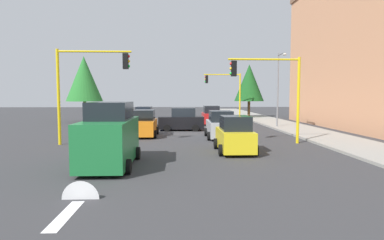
{
  "coord_description": "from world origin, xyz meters",
  "views": [
    {
      "loc": [
        26.62,
        -0.09,
        3.07
      ],
      "look_at": [
        1.8,
        0.91,
        1.2
      ],
      "focal_mm": 30.78,
      "sensor_mm": 36.0,
      "label": 1
    }
  ],
  "objects_px": {
    "tree_opposite_side": "(84,79)",
    "car_red": "(211,116)",
    "street_lamp_curbside": "(279,81)",
    "car_orange": "(144,124)",
    "car_silver": "(220,126)",
    "car_yellow": "(235,136)",
    "tree_roadside_far": "(249,83)",
    "traffic_signal_near_right": "(87,78)",
    "car_blue": "(144,118)",
    "delivery_van_green": "(110,137)",
    "traffic_signal_near_left": "(270,82)",
    "car_black": "(182,120)",
    "traffic_signal_far_left": "(226,87)"
  },
  "relations": [
    {
      "from": "car_yellow",
      "to": "car_black",
      "type": "relative_size",
      "value": 0.94
    },
    {
      "from": "traffic_signal_near_right",
      "to": "traffic_signal_near_left",
      "type": "xyz_separation_m",
      "value": [
        -0.0,
        11.39,
        -0.28
      ]
    },
    {
      "from": "traffic_signal_far_left",
      "to": "car_yellow",
      "type": "bearing_deg",
      "value": -6.89
    },
    {
      "from": "car_black",
      "to": "car_orange",
      "type": "relative_size",
      "value": 0.98
    },
    {
      "from": "car_yellow",
      "to": "car_black",
      "type": "xyz_separation_m",
      "value": [
        -11.16,
        -2.75,
        0.0
      ]
    },
    {
      "from": "traffic_signal_near_left",
      "to": "car_red",
      "type": "height_order",
      "value": "traffic_signal_near_left"
    },
    {
      "from": "traffic_signal_far_left",
      "to": "street_lamp_curbside",
      "type": "xyz_separation_m",
      "value": [
        10.39,
        3.49,
        0.27
      ]
    },
    {
      "from": "traffic_signal_near_left",
      "to": "car_black",
      "type": "xyz_separation_m",
      "value": [
        -8.0,
        -5.51,
        -2.98
      ]
    },
    {
      "from": "tree_roadside_far",
      "to": "car_red",
      "type": "relative_size",
      "value": 2.0
    },
    {
      "from": "street_lamp_curbside",
      "to": "car_blue",
      "type": "height_order",
      "value": "street_lamp_curbside"
    },
    {
      "from": "car_yellow",
      "to": "traffic_signal_far_left",
      "type": "bearing_deg",
      "value": 173.11
    },
    {
      "from": "traffic_signal_far_left",
      "to": "car_orange",
      "type": "height_order",
      "value": "traffic_signal_far_left"
    },
    {
      "from": "car_yellow",
      "to": "car_blue",
      "type": "bearing_deg",
      "value": -156.27
    },
    {
      "from": "street_lamp_curbside",
      "to": "delivery_van_green",
      "type": "distance_m",
      "value": 20.4
    },
    {
      "from": "tree_roadside_far",
      "to": "tree_opposite_side",
      "type": "bearing_deg",
      "value": -73.69
    },
    {
      "from": "tree_opposite_side",
      "to": "car_yellow",
      "type": "relative_size",
      "value": 2.06
    },
    {
      "from": "tree_roadside_far",
      "to": "car_red",
      "type": "xyz_separation_m",
      "value": [
        10.18,
        -6.19,
        -3.87
      ]
    },
    {
      "from": "traffic_signal_near_right",
      "to": "car_orange",
      "type": "xyz_separation_m",
      "value": [
        -4.06,
        3.05,
        -3.26
      ]
    },
    {
      "from": "traffic_signal_near_right",
      "to": "traffic_signal_near_left",
      "type": "bearing_deg",
      "value": 90.0
    },
    {
      "from": "street_lamp_curbside",
      "to": "car_orange",
      "type": "height_order",
      "value": "street_lamp_curbside"
    },
    {
      "from": "car_blue",
      "to": "car_silver",
      "type": "bearing_deg",
      "value": 36.3
    },
    {
      "from": "street_lamp_curbside",
      "to": "car_orange",
      "type": "distance_m",
      "value": 13.56
    },
    {
      "from": "traffic_signal_near_right",
      "to": "delivery_van_green",
      "type": "relative_size",
      "value": 1.23
    },
    {
      "from": "traffic_signal_near_right",
      "to": "delivery_van_green",
      "type": "distance_m",
      "value": 7.5
    },
    {
      "from": "street_lamp_curbside",
      "to": "car_silver",
      "type": "bearing_deg",
      "value": -42.47
    },
    {
      "from": "car_silver",
      "to": "traffic_signal_near_left",
      "type": "bearing_deg",
      "value": 45.68
    },
    {
      "from": "tree_roadside_far",
      "to": "car_black",
      "type": "relative_size",
      "value": 1.86
    },
    {
      "from": "street_lamp_curbside",
      "to": "tree_roadside_far",
      "type": "distance_m",
      "value": 14.4
    },
    {
      "from": "street_lamp_curbside",
      "to": "tree_opposite_side",
      "type": "distance_m",
      "value": 21.88
    },
    {
      "from": "tree_roadside_far",
      "to": "car_silver",
      "type": "xyz_separation_m",
      "value": [
        21.29,
        -6.61,
        -3.87
      ]
    },
    {
      "from": "tree_roadside_far",
      "to": "delivery_van_green",
      "type": "distance_m",
      "value": 33.08
    },
    {
      "from": "street_lamp_curbside",
      "to": "car_orange",
      "type": "bearing_deg",
      "value": -64.97
    },
    {
      "from": "traffic_signal_near_right",
      "to": "car_orange",
      "type": "height_order",
      "value": "traffic_signal_near_right"
    },
    {
      "from": "street_lamp_curbside",
      "to": "car_orange",
      "type": "relative_size",
      "value": 1.76
    },
    {
      "from": "car_black",
      "to": "car_silver",
      "type": "height_order",
      "value": "same"
    },
    {
      "from": "street_lamp_curbside",
      "to": "delivery_van_green",
      "type": "xyz_separation_m",
      "value": [
        16.01,
        -12.27,
        -3.07
      ]
    },
    {
      "from": "car_yellow",
      "to": "car_orange",
      "type": "relative_size",
      "value": 0.92
    },
    {
      "from": "traffic_signal_far_left",
      "to": "traffic_signal_near_left",
      "type": "height_order",
      "value": "traffic_signal_far_left"
    },
    {
      "from": "car_red",
      "to": "car_blue",
      "type": "xyz_separation_m",
      "value": [
        2.45,
        -6.79,
        0.0
      ]
    },
    {
      "from": "traffic_signal_near_right",
      "to": "tree_opposite_side",
      "type": "bearing_deg",
      "value": -163.68
    },
    {
      "from": "car_orange",
      "to": "car_silver",
      "type": "xyz_separation_m",
      "value": [
        1.35,
        5.57,
        0.0
      ]
    },
    {
      "from": "tree_opposite_side",
      "to": "car_red",
      "type": "height_order",
      "value": "tree_opposite_side"
    },
    {
      "from": "tree_opposite_side",
      "to": "car_silver",
      "type": "bearing_deg",
      "value": 42.25
    },
    {
      "from": "car_yellow",
      "to": "car_silver",
      "type": "xyz_separation_m",
      "value": [
        -5.87,
        -0.03,
        0.0
      ]
    },
    {
      "from": "street_lamp_curbside",
      "to": "tree_roadside_far",
      "type": "relative_size",
      "value": 0.96
    },
    {
      "from": "tree_roadside_far",
      "to": "delivery_van_green",
      "type": "height_order",
      "value": "tree_roadside_far"
    },
    {
      "from": "traffic_signal_near_right",
      "to": "car_orange",
      "type": "relative_size",
      "value": 1.48
    },
    {
      "from": "car_red",
      "to": "car_blue",
      "type": "distance_m",
      "value": 7.22
    },
    {
      "from": "tree_roadside_far",
      "to": "street_lamp_curbside",
      "type": "bearing_deg",
      "value": -1.19
    },
    {
      "from": "car_silver",
      "to": "car_red",
      "type": "bearing_deg",
      "value": 177.8
    }
  ]
}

